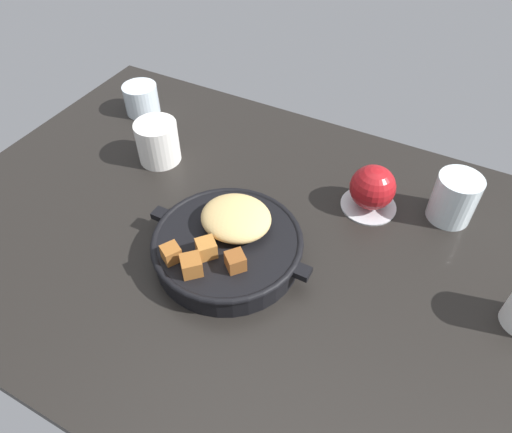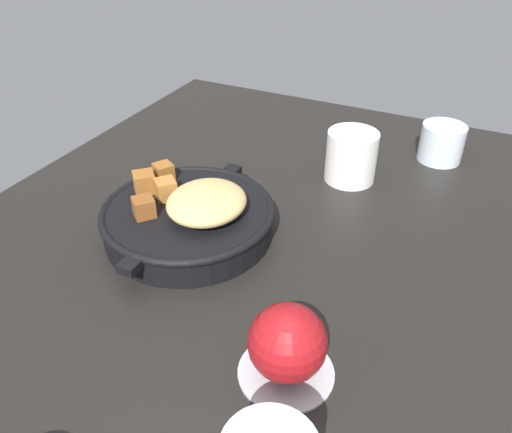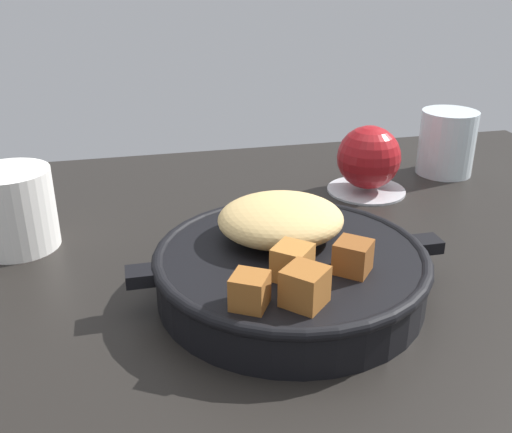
{
  "view_description": "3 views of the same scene",
  "coord_description": "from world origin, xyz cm",
  "px_view_note": "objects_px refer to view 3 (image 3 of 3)",
  "views": [
    {
      "loc": [
        29.94,
        -48.14,
        61.65
      ],
      "look_at": [
        3.25,
        2.3,
        3.33
      ],
      "focal_mm": 32.66,
      "sensor_mm": 36.0,
      "label": 1
    },
    {
      "loc": [
        53.77,
        30.82,
        45.42
      ],
      "look_at": [
        -1.38,
        3.94,
        3.79
      ],
      "focal_mm": 36.5,
      "sensor_mm": 36.0,
      "label": 2
    },
    {
      "loc": [
        -11.74,
        -50.62,
        29.17
      ],
      "look_at": [
        0.89,
        4.11,
        3.99
      ],
      "focal_mm": 41.1,
      "sensor_mm": 36.0,
      "label": 3
    }
  ],
  "objects_px": {
    "cast_iron_skillet": "(290,264)",
    "water_glass_tall": "(447,143)",
    "red_apple": "(369,157)",
    "ceramic_mug_white": "(14,209)"
  },
  "relations": [
    {
      "from": "red_apple",
      "to": "cast_iron_skillet",
      "type": "bearing_deg",
      "value": -127.3
    },
    {
      "from": "ceramic_mug_white",
      "to": "water_glass_tall",
      "type": "bearing_deg",
      "value": 10.9
    },
    {
      "from": "cast_iron_skillet",
      "to": "red_apple",
      "type": "distance_m",
      "value": 0.29
    },
    {
      "from": "cast_iron_skillet",
      "to": "red_apple",
      "type": "height_order",
      "value": "red_apple"
    },
    {
      "from": "ceramic_mug_white",
      "to": "water_glass_tall",
      "type": "xyz_separation_m",
      "value": [
        0.57,
        0.11,
        0.0
      ]
    },
    {
      "from": "cast_iron_skillet",
      "to": "water_glass_tall",
      "type": "bearing_deg",
      "value": 40.99
    },
    {
      "from": "water_glass_tall",
      "to": "cast_iron_skillet",
      "type": "bearing_deg",
      "value": -139.01
    },
    {
      "from": "ceramic_mug_white",
      "to": "red_apple",
      "type": "bearing_deg",
      "value": 8.79
    },
    {
      "from": "cast_iron_skillet",
      "to": "water_glass_tall",
      "type": "xyz_separation_m",
      "value": [
        0.31,
        0.27,
        0.01
      ]
    },
    {
      "from": "red_apple",
      "to": "water_glass_tall",
      "type": "relative_size",
      "value": 0.91
    }
  ]
}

